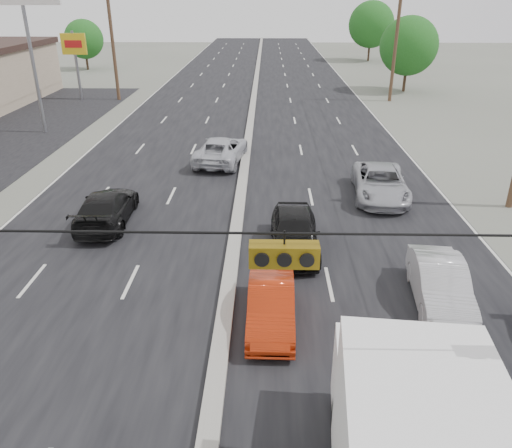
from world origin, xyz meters
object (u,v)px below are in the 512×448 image
object	(u,v)px
queue_car_a	(294,232)
red_sedan	(271,305)
oncoming_near	(106,208)
utility_pole_right_c	(396,42)
pole_sign_far	(75,50)
tree_left_far	(84,39)
utility_pole_left_c	(113,42)
queue_car_c	(380,183)
oncoming_far	(221,150)
tree_right_mid	(409,46)
tree_right_far	(371,24)
queue_car_b	(440,285)

from	to	relation	value
queue_car_a	red_sedan	bearing A→B (deg)	-100.35
oncoming_near	utility_pole_right_c	bearing A→B (deg)	-125.98
pole_sign_far	tree_left_far	world-z (taller)	tree_left_far
utility_pole_right_c	queue_car_a	distance (m)	31.55
tree_left_far	oncoming_near	distance (m)	50.08
utility_pole_left_c	utility_pole_right_c	size ratio (longest dim) A/B	1.00
queue_car_c	oncoming_far	world-z (taller)	oncoming_far
utility_pole_left_c	tree_right_mid	distance (m)	27.96
tree_left_far	oncoming_far	bearing A→B (deg)	-61.90
tree_right_far	tree_left_far	bearing A→B (deg)	-165.26
utility_pole_right_c	oncoming_far	distance (m)	23.62
pole_sign_far	utility_pole_right_c	bearing A→B (deg)	0.00
tree_left_far	queue_car_a	distance (m)	55.26
oncoming_near	pole_sign_far	bearing A→B (deg)	-71.42
tree_right_far	oncoming_far	bearing A→B (deg)	-109.70
pole_sign_far	tree_right_mid	xyz separation A→B (m)	(31.00, 5.00, -0.07)
queue_car_a	oncoming_near	world-z (taller)	queue_car_a
queue_car_c	utility_pole_left_c	bearing A→B (deg)	133.95
oncoming_near	oncoming_far	distance (m)	9.57
utility_pole_right_c	queue_car_a	xyz separation A→B (m)	(-10.18, -29.54, -4.34)
tree_right_far	oncoming_near	world-z (taller)	tree_right_far
pole_sign_far	oncoming_near	xyz separation A→B (m)	(10.44, -27.21, -3.70)
queue_car_a	utility_pole_right_c	bearing A→B (deg)	71.64
utility_pole_right_c	pole_sign_far	world-z (taller)	utility_pole_right_c
utility_pole_right_c	queue_car_a	bearing A→B (deg)	-109.02
tree_right_far	tree_right_mid	bearing A→B (deg)	-92.29
queue_car_a	tree_right_far	bearing A→B (deg)	77.72
utility_pole_left_c	queue_car_c	bearing A→B (deg)	-51.29
red_sedan	oncoming_near	distance (m)	9.89
utility_pole_left_c	tree_right_far	size ratio (longest dim) A/B	1.23
pole_sign_far	queue_car_c	xyz separation A→B (m)	(22.70, -23.96, -3.68)
tree_right_far	queue_car_b	xyz separation A→B (m)	(-9.30, -63.10, -4.25)
tree_left_far	queue_car_a	world-z (taller)	tree_left_far
pole_sign_far	oncoming_far	distance (m)	23.92
tree_right_mid	red_sedan	bearing A→B (deg)	-109.12
utility_pole_left_c	oncoming_near	size ratio (longest dim) A/B	2.04
oncoming_near	oncoming_far	world-z (taller)	oncoming_far
tree_left_far	oncoming_far	size ratio (longest dim) A/B	1.16
red_sedan	oncoming_far	world-z (taller)	oncoming_far
tree_right_far	queue_car_a	size ratio (longest dim) A/B	1.80
tree_left_far	queue_car_b	distance (m)	60.43
utility_pole_right_c	tree_right_mid	world-z (taller)	utility_pole_right_c
red_sedan	queue_car_c	world-z (taller)	queue_car_c
red_sedan	queue_car_a	size ratio (longest dim) A/B	0.86
tree_left_far	queue_car_c	bearing A→B (deg)	-56.86
red_sedan	queue_car_b	distance (m)	5.42
pole_sign_far	queue_car_a	xyz separation A→B (m)	(18.32, -29.54, -3.64)
queue_car_b	utility_pole_right_c	bearing A→B (deg)	86.31
utility_pole_right_c	pole_sign_far	xyz separation A→B (m)	(-28.50, -0.00, -0.70)
red_sedan	queue_car_b	bearing A→B (deg)	12.98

